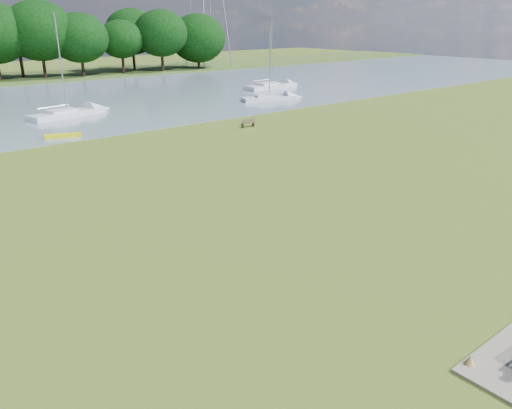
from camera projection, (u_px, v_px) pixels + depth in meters
ground at (241, 223)px, 24.29m from camera, size 220.00×220.00×0.00m
river at (8, 109)px, 54.77m from camera, size 220.00×40.00×0.10m
riverbank_bench at (248, 123)px, 45.42m from camera, size 1.35×0.54×0.81m
kayak at (63, 135)px, 41.50m from camera, size 2.96×1.65×0.29m
sailboat_3 at (269, 97)px, 59.91m from camera, size 6.91×3.85×8.47m
sailboat_4 at (270, 85)px, 70.13m from camera, size 8.06×2.39×9.42m
sailboat_5 at (66, 112)px, 50.02m from camera, size 7.93×3.81×9.84m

